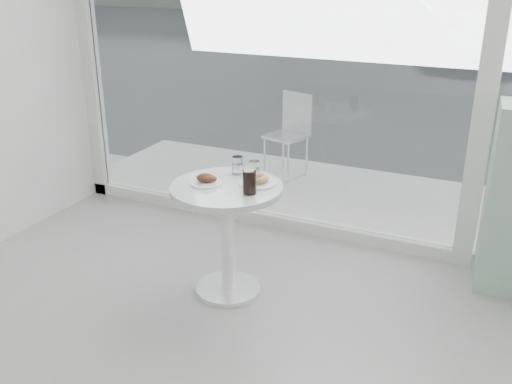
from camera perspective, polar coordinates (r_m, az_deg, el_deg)
The scene contains 11 objects.
storefront at distance 4.22m, azimuth 11.34°, elevation 16.47°, with size 5.00×0.14×3.00m.
main_table at distance 3.71m, azimuth -2.91°, elevation -2.52°, with size 0.72×0.72×0.77m.
patio_deck at distance 5.40m, azimuth 11.37°, elevation -0.91°, with size 5.60×1.60×0.05m, color silver.
street at distance 17.24m, azimuth 21.70°, elevation 13.49°, with size 40.00×24.00×0.00m, color #3C3C3C.
patio_chair at distance 5.81m, azimuth 3.47°, elevation 6.31°, with size 0.45×0.45×0.83m.
car_white at distance 16.75m, azimuth 14.69°, elevation 16.79°, with size 1.85×4.60×1.57m, color silver.
plate_fritter at distance 3.65m, azimuth -4.98°, elevation 1.20°, with size 0.20×0.20×0.07m.
plate_donut at distance 3.64m, azimuth 0.17°, elevation 1.16°, with size 0.25×0.25×0.06m.
water_tumbler_a at distance 3.81m, azimuth -1.86°, elevation 2.62°, with size 0.07×0.07×0.12m.
water_tumbler_b at distance 3.75m, azimuth -0.17°, elevation 2.24°, with size 0.07×0.07×0.11m.
cola_glass at distance 3.47m, azimuth -0.66°, elevation 1.06°, with size 0.09×0.09×0.16m.
Camera 1 is at (1.09, -1.08, 2.08)m, focal length 40.00 mm.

